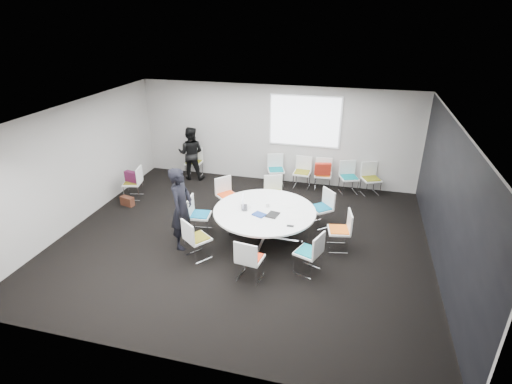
% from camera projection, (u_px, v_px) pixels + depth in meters
% --- Properties ---
extents(room_shell, '(8.08, 7.08, 2.88)m').
position_uv_depth(room_shell, '(246.00, 182.00, 8.30)').
color(room_shell, black).
rests_on(room_shell, ground).
extents(conference_table, '(2.21, 2.21, 0.73)m').
position_uv_depth(conference_table, '(265.00, 218.00, 8.67)').
color(conference_table, silver).
rests_on(conference_table, ground).
extents(projection_screen, '(1.90, 0.03, 1.35)m').
position_uv_depth(projection_screen, '(305.00, 121.00, 10.99)').
color(projection_screen, white).
rests_on(projection_screen, room_shell).
extents(chair_ring_a, '(0.53, 0.54, 0.88)m').
position_uv_depth(chair_ring_a, '(339.00, 237.00, 8.44)').
color(chair_ring_a, silver).
rests_on(chair_ring_a, ground).
extents(chair_ring_b, '(0.64, 0.64, 0.88)m').
position_uv_depth(chair_ring_b, '(321.00, 215.00, 9.37)').
color(chair_ring_b, silver).
rests_on(chair_ring_b, ground).
extents(chair_ring_c, '(0.58, 0.58, 0.88)m').
position_uv_depth(chair_ring_c, '(274.00, 200.00, 10.09)').
color(chair_ring_c, silver).
rests_on(chair_ring_c, ground).
extents(chair_ring_d, '(0.64, 0.64, 0.88)m').
position_uv_depth(chair_ring_d, '(227.00, 202.00, 10.00)').
color(chair_ring_d, silver).
rests_on(chair_ring_d, ground).
extents(chair_ring_e, '(0.50, 0.51, 0.88)m').
position_uv_depth(chair_ring_e, '(200.00, 222.00, 9.06)').
color(chair_ring_e, silver).
rests_on(chair_ring_e, ground).
extents(chair_ring_f, '(0.64, 0.63, 0.88)m').
position_uv_depth(chair_ring_f, '(197.00, 246.00, 8.14)').
color(chair_ring_f, silver).
rests_on(chair_ring_f, ground).
extents(chair_ring_g, '(0.52, 0.51, 0.88)m').
position_uv_depth(chair_ring_g, '(250.00, 266.00, 7.49)').
color(chair_ring_g, silver).
rests_on(chair_ring_g, ground).
extents(chair_ring_h, '(0.58, 0.59, 0.88)m').
position_uv_depth(chair_ring_h, '(308.00, 260.00, 7.69)').
color(chair_ring_h, silver).
rests_on(chair_ring_h, ground).
extents(chair_back_a, '(0.58, 0.57, 0.88)m').
position_uv_depth(chair_back_a, '(276.00, 176.00, 11.56)').
color(chair_back_a, silver).
rests_on(chair_back_a, ground).
extents(chair_back_b, '(0.49, 0.48, 0.88)m').
position_uv_depth(chair_back_b, '(302.00, 178.00, 11.39)').
color(chair_back_b, silver).
rests_on(chair_back_b, ground).
extents(chair_back_c, '(0.48, 0.47, 0.88)m').
position_uv_depth(chair_back_c, '(323.00, 180.00, 11.25)').
color(chair_back_c, silver).
rests_on(chair_back_c, ground).
extents(chair_back_d, '(0.59, 0.58, 0.88)m').
position_uv_depth(chair_back_d, '(348.00, 183.00, 11.05)').
color(chair_back_d, silver).
rests_on(chair_back_d, ground).
extents(chair_back_e, '(0.60, 0.60, 0.88)m').
position_uv_depth(chair_back_e, '(370.00, 185.00, 10.95)').
color(chair_back_e, silver).
rests_on(chair_back_e, ground).
extents(chair_spare_left, '(0.54, 0.55, 0.88)m').
position_uv_depth(chair_spare_left, '(134.00, 189.00, 10.73)').
color(chair_spare_left, silver).
rests_on(chair_spare_left, ground).
extents(chair_person_back, '(0.48, 0.46, 0.88)m').
position_uv_depth(chair_person_back, '(194.00, 168.00, 12.13)').
color(chair_person_back, silver).
rests_on(chair_person_back, ground).
extents(person_main, '(0.44, 0.66, 1.79)m').
position_uv_depth(person_main, '(181.00, 208.00, 8.30)').
color(person_main, black).
rests_on(person_main, ground).
extents(person_back, '(0.85, 0.70, 1.59)m').
position_uv_depth(person_back, '(191.00, 153.00, 11.77)').
color(person_back, black).
rests_on(person_back, ground).
extents(laptop, '(0.28, 0.36, 0.02)m').
position_uv_depth(laptop, '(246.00, 208.00, 8.67)').
color(laptop, '#333338').
rests_on(laptop, conference_table).
extents(laptop_lid, '(0.09, 0.29, 0.22)m').
position_uv_depth(laptop_lid, '(243.00, 201.00, 8.68)').
color(laptop_lid, silver).
rests_on(laptop_lid, conference_table).
extents(notebook_black, '(0.27, 0.34, 0.02)m').
position_uv_depth(notebook_black, '(273.00, 215.00, 8.38)').
color(notebook_black, black).
rests_on(notebook_black, conference_table).
extents(tablet_folio, '(0.32, 0.29, 0.03)m').
position_uv_depth(tablet_folio, '(259.00, 215.00, 8.38)').
color(tablet_folio, navy).
rests_on(tablet_folio, conference_table).
extents(papers_right, '(0.36, 0.32, 0.00)m').
position_uv_depth(papers_right, '(290.00, 205.00, 8.80)').
color(papers_right, white).
rests_on(papers_right, conference_table).
extents(papers_front, '(0.32, 0.25, 0.00)m').
position_uv_depth(papers_front, '(296.00, 217.00, 8.31)').
color(papers_front, white).
rests_on(papers_front, conference_table).
extents(cup, '(0.08, 0.08, 0.09)m').
position_uv_depth(cup, '(268.00, 205.00, 8.72)').
color(cup, white).
rests_on(cup, conference_table).
extents(phone, '(0.14, 0.08, 0.01)m').
position_uv_depth(phone, '(290.00, 226.00, 7.96)').
color(phone, black).
rests_on(phone, conference_table).
extents(maroon_bag, '(0.42, 0.23, 0.28)m').
position_uv_depth(maroon_bag, '(132.00, 177.00, 10.59)').
color(maroon_bag, '#521536').
rests_on(maroon_bag, chair_spare_left).
extents(brown_bag, '(0.39, 0.24, 0.24)m').
position_uv_depth(brown_bag, '(127.00, 201.00, 10.38)').
color(brown_bag, '#402014').
rests_on(brown_bag, ground).
extents(red_jacket, '(0.46, 0.25, 0.36)m').
position_uv_depth(red_jacket, '(323.00, 169.00, 10.88)').
color(red_jacket, '#B02515').
rests_on(red_jacket, chair_back_c).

